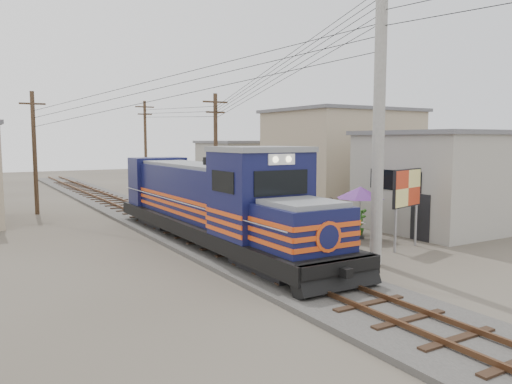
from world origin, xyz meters
TOP-DOWN VIEW (x-y plane):
  - ground at (0.00, 0.00)m, footprint 120.00×120.00m
  - ballast at (0.00, 10.00)m, footprint 3.60×70.00m
  - track at (0.00, 10.00)m, footprint 1.15×70.00m
  - locomotive at (0.00, 5.02)m, footprint 2.90×15.76m
  - utility_pole_main at (3.50, -0.50)m, footprint 0.40×0.40m
  - wooden_pole_mid at (4.50, 14.00)m, footprint 1.60×0.24m
  - wooden_pole_far at (4.80, 28.00)m, footprint 1.60×0.24m
  - wooden_pole_left at (-5.00, 18.00)m, footprint 1.60×0.24m
  - power_lines at (-0.14, 8.49)m, footprint 9.65×19.00m
  - shophouse_front at (11.50, 3.00)m, footprint 7.35×6.30m
  - shophouse_mid at (12.50, 12.00)m, footprint 8.40×7.35m
  - shophouse_back at (11.00, 22.00)m, footprint 6.30×6.30m
  - billboard at (6.21, 0.64)m, footprint 2.00×0.66m
  - market_umbrella at (6.11, 3.16)m, footprint 2.37×2.37m
  - vendor at (6.36, 5.54)m, footprint 0.66×0.56m
  - plant_nursery at (5.02, 4.57)m, footprint 3.66×3.49m

SIDE VIEW (x-z plane):
  - ground at x=0.00m, z-range 0.00..0.00m
  - ballast at x=0.00m, z-range 0.00..0.16m
  - track at x=0.00m, z-range 0.20..0.32m
  - plant_nursery at x=5.02m, z-range -0.06..1.08m
  - vendor at x=6.36m, z-range 0.00..1.53m
  - locomotive at x=0.00m, z-range -0.24..3.66m
  - market_umbrella at x=6.11m, z-range 0.86..3.14m
  - shophouse_back at x=11.00m, z-range 0.01..4.21m
  - billboard at x=6.21m, z-range 0.74..3.90m
  - shophouse_front at x=11.50m, z-range 0.01..4.71m
  - shophouse_mid at x=12.50m, z-range 0.01..6.21m
  - wooden_pole_mid at x=4.50m, z-range 0.18..7.18m
  - wooden_pole_left at x=-5.00m, z-range 0.18..7.18m
  - wooden_pole_far at x=4.80m, z-range 0.18..7.68m
  - utility_pole_main at x=3.50m, z-range 0.00..10.00m
  - power_lines at x=-0.14m, z-range 5.91..9.21m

